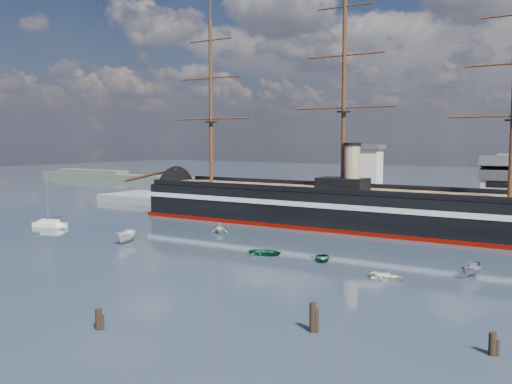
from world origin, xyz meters
The scene contains 15 objects.
ground centered at (0.00, 40.00, 0.00)m, with size 600.00×600.00×0.00m, color #233341.
quay centered at (10.00, 76.00, 0.00)m, with size 180.00×18.00×2.00m, color slate.
quay_tower centered at (3.00, 73.00, 9.75)m, with size 5.00×5.00×15.00m.
shoreline centered at (-139.23, 135.00, 1.45)m, with size 120.00×10.00×4.00m.
warship centered at (-1.78, 60.00, 4.04)m, with size 112.91×16.64×53.94m.
sailboat centered at (-48.92, 26.84, 0.74)m, with size 7.56×3.79×11.62m.
motorboat_a centered at (-22.36, 22.57, 0.00)m, with size 6.77×2.48×2.71m, color silver.
motorboat_b centered at (3.89, 26.81, 0.00)m, with size 3.31×1.32×1.54m, color #155937.
motorboat_c centered at (34.30, 29.46, 0.00)m, with size 5.71×2.09×2.28m, color slate.
motorboat_d centered at (-14.97, 40.13, 0.00)m, with size 5.78×2.50×2.12m, color beige.
motorboat_e centered at (25.49, 22.03, 0.00)m, with size 2.95×1.18×1.38m, color white.
motorboat_g centered at (13.19, 27.93, 0.00)m, with size 2.98×1.19×1.39m, color #204836.
piling_near_mid centered at (9.06, -11.71, 0.00)m, with size 0.64×0.64×2.72m, color black.
piling_near_right centered at (26.63, -1.28, 0.00)m, with size 0.64×0.64×3.58m, color black.
piling_far_right centered at (41.99, 1.81, 0.00)m, with size 0.64×0.64×2.67m, color black.
Camera 1 is at (50.55, -48.12, 18.14)m, focal length 40.00 mm.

